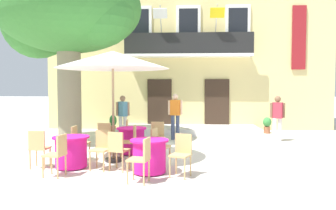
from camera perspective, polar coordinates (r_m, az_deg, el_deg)
ground_plane at (r=10.01m, az=-0.56°, el=-7.97°), size 120.00×120.00×0.00m
building_facade at (r=16.89m, az=3.51°, el=9.27°), size 13.00×5.09×7.50m
entrance_step_platform at (r=13.95m, az=3.56°, el=-4.33°), size 5.90×1.93×0.25m
plane_tree at (r=11.92m, az=-17.36°, el=15.02°), size 5.05×4.43×6.05m
cafe_table_near_tree at (r=9.51m, az=-6.41°, el=-6.17°), size 0.86×0.86×0.76m
cafe_chair_near_tree_0 at (r=10.24m, az=-6.60°, el=-4.74°), size 0.44×0.44×0.91m
cafe_chair_near_tree_1 at (r=9.57m, az=-10.94°, el=-5.32°), size 0.40×0.40×0.91m
cafe_chair_near_tree_2 at (r=8.75m, az=-6.52°, el=-6.07°), size 0.42×0.42×0.91m
cafe_chair_near_tree_3 at (r=9.51m, az=-1.84°, el=-5.32°), size 0.42×0.42×0.91m
cafe_table_middle at (r=7.35m, az=-3.30°, el=-8.88°), size 0.86×0.86×0.76m
cafe_chair_middle_0 at (r=7.59m, az=-8.78°, el=-7.49°), size 0.50×0.50×0.91m
cafe_chair_middle_1 at (r=6.60m, az=-4.59°, el=-9.04°), size 0.47×0.47×0.91m
cafe_chair_middle_2 at (r=7.08m, az=2.40°, el=-8.21°), size 0.52×0.52×0.91m
cafe_chair_middle_3 at (r=8.04m, az=-1.75°, el=-6.86°), size 0.50×0.50×0.91m
cafe_table_front at (r=8.13m, az=-16.61°, el=-7.85°), size 0.86×0.86×0.76m
cafe_chair_front_0 at (r=7.43m, az=-18.81°, el=-7.84°), size 0.45×0.45×0.91m
cafe_chair_front_1 at (r=7.82m, az=-11.60°, el=-7.20°), size 0.47×0.47×0.91m
cafe_chair_front_2 at (r=8.83m, az=-15.45°, el=-6.07°), size 0.40×0.40×0.91m
cafe_chair_front_3 at (r=8.31m, az=-21.73°, el=-6.74°), size 0.41×0.41×0.91m
cafe_umbrella at (r=8.51m, az=-9.66°, el=7.72°), size 2.90×2.90×2.85m
ground_planter_left at (r=14.52m, az=-9.62°, el=-3.00°), size 0.31×0.31×0.72m
ground_planter_right at (r=14.26m, az=16.97°, el=-3.26°), size 0.35×0.35×0.68m
pedestrian_near_entrance at (r=11.94m, az=1.28°, el=-1.54°), size 0.53×0.30×1.70m
pedestrian_mid_plaza at (r=12.18m, az=18.63°, el=-1.81°), size 0.53×0.37×1.62m
pedestrian_by_tree at (r=12.62m, az=-7.94°, el=-1.55°), size 0.53×0.39×1.61m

